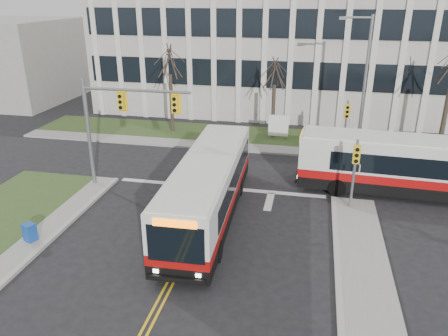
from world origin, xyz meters
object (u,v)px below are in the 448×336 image
Objects in this scene: bus_cross at (410,168)px; directory_sign at (278,126)px; newspaper_box_blue at (30,234)px; streetlight at (363,78)px; bus_main at (209,189)px.

directory_sign is at bearing -132.30° from bus_cross.
directory_sign is at bearing 82.09° from newspaper_box_blue.
newspaper_box_blue is (-15.09, -15.53, -4.72)m from streetlight.
bus_cross is at bearing -70.59° from streetlight.
streetlight is 0.79× the size of bus_main.
bus_cross is (10.16, 4.89, 0.04)m from bus_main.
newspaper_box_blue is (-9.56, -16.83, -0.70)m from directory_sign.
bus_cross is 12.56× the size of newspaper_box_blue.
streetlight is 7.97m from bus_cross.
directory_sign is at bearing 78.26° from bus_main.
newspaper_box_blue is at bearing -60.08° from bus_cross.
bus_cross is (7.89, -8.00, 0.42)m from directory_sign.
streetlight is 4.60× the size of directory_sign.
streetlight reaches higher than directory_sign.
bus_main is at bearing -61.20° from bus_cross.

